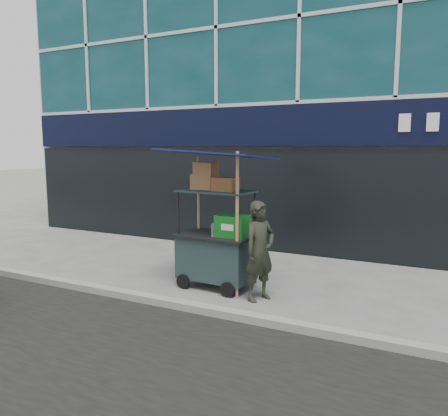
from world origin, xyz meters
The scene contains 5 objects.
ground centered at (0.00, 0.00, 0.00)m, with size 80.00×80.00×0.00m, color #60605B.
curb centered at (0.00, -0.20, 0.06)m, with size 80.00×0.18×0.12m, color gray.
building centered at (0.00, 6.95, 6.02)m, with size 16.00×6.20×12.00m.
vendor_cart centered at (-0.49, 0.99, 0.85)m, with size 1.86×1.37×2.41m.
vendor_man centered at (0.41, 0.71, 0.80)m, with size 0.58×0.38×1.59m, color black.
Camera 1 is at (2.90, -5.56, 2.41)m, focal length 35.00 mm.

